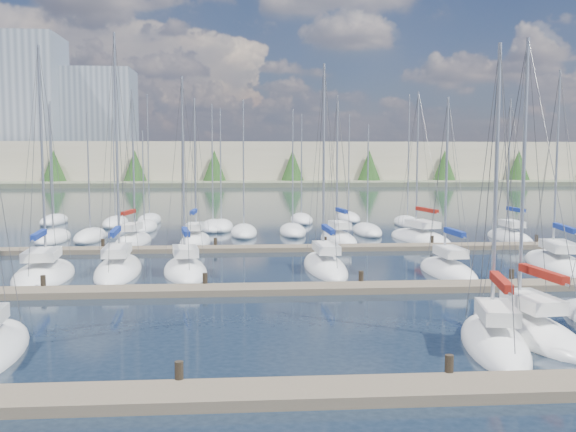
{
  "coord_description": "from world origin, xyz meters",
  "views": [
    {
      "loc": [
        -2.2,
        -15.33,
        6.79
      ],
      "look_at": [
        0.0,
        14.0,
        4.0
      ],
      "focal_mm": 40.0,
      "sensor_mm": 36.0,
      "label": 1
    }
  ],
  "objects": [
    {
      "name": "ground",
      "position": [
        0.0,
        60.0,
        0.0
      ],
      "size": [
        400.0,
        400.0,
        0.0
      ],
      "primitive_type": "plane",
      "color": "#192432",
      "rests_on": "ground"
    },
    {
      "name": "dock_near",
      "position": [
        0.0,
        2.01,
        0.15
      ],
      "size": [
        44.0,
        1.93,
        1.1
      ],
      "color": "#6B5E4C",
      "rests_on": "ground"
    },
    {
      "name": "dock_mid",
      "position": [
        0.0,
        16.01,
        0.15
      ],
      "size": [
        44.0,
        1.93,
        1.1
      ],
      "color": "#6B5E4C",
      "rests_on": "ground"
    },
    {
      "name": "dock_far",
      "position": [
        0.0,
        30.01,
        0.15
      ],
      "size": [
        44.0,
        1.93,
        1.1
      ],
      "color": "#6B5E4C",
      "rests_on": "ground"
    },
    {
      "name": "sailboat_h",
      "position": [
        -13.16,
        20.91,
        0.18
      ],
      "size": [
        3.91,
        8.38,
        13.6
      ],
      "rotation": [
        0.0,
        0.0,
        0.1
      ],
      "color": "white",
      "rests_on": "ground"
    },
    {
      "name": "sailboat_m",
      "position": [
        17.04,
        21.93,
        0.17
      ],
      "size": [
        4.25,
        9.49,
        12.67
      ],
      "rotation": [
        0.0,
        0.0,
        -0.16
      ],
      "color": "white",
      "rests_on": "ground"
    },
    {
      "name": "sailboat_o",
      "position": [
        -5.68,
        34.29,
        0.2
      ],
      "size": [
        2.58,
        6.28,
        11.92
      ],
      "rotation": [
        0.0,
        0.0,
        -0.05
      ],
      "color": "white",
      "rests_on": "ground"
    },
    {
      "name": "sailboat_r",
      "position": [
        19.51,
        34.51,
        0.19
      ],
      "size": [
        2.32,
        7.25,
        12.04
      ],
      "rotation": [
        0.0,
        0.0,
        0.03
      ],
      "color": "white",
      "rests_on": "ground"
    },
    {
      "name": "sailboat_l",
      "position": [
        9.66,
        20.14,
        0.18
      ],
      "size": [
        2.59,
        7.04,
        10.85
      ],
      "rotation": [
        0.0,
        0.0,
        0.05
      ],
      "color": "white",
      "rests_on": "ground"
    },
    {
      "name": "sailboat_p",
      "position": [
        5.56,
        34.6,
        0.19
      ],
      "size": [
        3.07,
        7.28,
        12.23
      ],
      "rotation": [
        0.0,
        0.0,
        0.1
      ],
      "color": "white",
      "rests_on": "ground"
    },
    {
      "name": "sailboat_d",
      "position": [
        6.77,
        6.28,
        0.19
      ],
      "size": [
        3.44,
        7.07,
        11.45
      ],
      "rotation": [
        0.0,
        0.0,
        -0.2
      ],
      "color": "white",
      "rests_on": "ground"
    },
    {
      "name": "sailboat_n",
      "position": [
        -10.45,
        34.29,
        0.2
      ],
      "size": [
        3.09,
        7.04,
        12.56
      ],
      "rotation": [
        0.0,
        0.0,
        -0.16
      ],
      "color": "white",
      "rests_on": "ground"
    },
    {
      "name": "sailboat_q",
      "position": [
        12.21,
        34.86,
        0.17
      ],
      "size": [
        4.63,
        9.14,
        12.58
      ],
      "rotation": [
        0.0,
        0.0,
        0.19
      ],
      "color": "white",
      "rests_on": "ground"
    },
    {
      "name": "sailboat_e",
      "position": [
        8.63,
        7.74,
        0.18
      ],
      "size": [
        3.07,
        7.54,
        11.92
      ],
      "rotation": [
        0.0,
        0.0,
        0.1
      ],
      "color": "white",
      "rests_on": "ground"
    },
    {
      "name": "sailboat_i",
      "position": [
        -9.3,
        22.17,
        0.19
      ],
      "size": [
        3.17,
        9.14,
        14.58
      ],
      "rotation": [
        0.0,
        0.0,
        0.07
      ],
      "color": "white",
      "rests_on": "ground"
    },
    {
      "name": "sailboat_k",
      "position": [
        2.84,
        22.26,
        0.19
      ],
      "size": [
        2.55,
        8.53,
        12.94
      ],
      "rotation": [
        0.0,
        0.0,
        0.03
      ],
      "color": "white",
      "rests_on": "ground"
    },
    {
      "name": "sailboat_j",
      "position": [
        -5.38,
        21.49,
        0.18
      ],
      "size": [
        3.45,
        7.28,
        12.02
      ],
      "rotation": [
        0.0,
        0.0,
        0.15
      ],
      "color": "white",
      "rests_on": "ground"
    },
    {
      "name": "distant_boats",
      "position": [
        -4.34,
        43.76,
        0.29
      ],
      "size": [
        36.93,
        20.75,
        13.3
      ],
      "color": "#9EA0A5",
      "rests_on": "ground"
    },
    {
      "name": "shoreline",
      "position": [
        -13.29,
        149.77,
        7.44
      ],
      "size": [
        400.0,
        60.0,
        38.0
      ],
      "color": "#666B51",
      "rests_on": "ground"
    }
  ]
}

